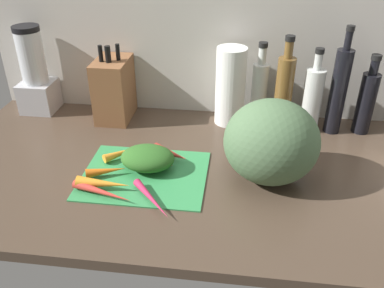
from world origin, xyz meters
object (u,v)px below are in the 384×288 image
Objects in this scene: winter_squash at (271,142)px; cutting_board at (145,174)px; blender_appliance at (35,76)px; bottle_1 at (284,91)px; bottle_2 at (312,99)px; carrot_5 at (106,171)px; bottle_3 at (338,90)px; carrot_2 at (151,199)px; carrot_1 at (102,192)px; paper_towel_roll at (230,87)px; bottle_4 at (366,101)px; bottle_0 at (259,91)px; knife_block at (114,89)px; carrot_4 at (170,153)px; carrot_3 at (122,153)px; carrot_6 at (156,162)px; carrot_0 at (103,184)px.

cutting_board is at bearing -174.63° from winter_squash.
cutting_board is 1.12× the size of blender_appliance.
bottle_2 is (9.42, -0.55, -1.93)cm from bottle_1.
carrot_5 is 0.31× the size of bottle_3.
bottle_1 is (35.10, 47.22, 11.55)cm from carrot_2.
carrot_1 is 81.10cm from bottle_3.
bottle_3 is at bearing -3.80° from paper_towel_roll.
carrot_2 is at bearing -142.46° from bottle_4.
bottle_0 is at bearing 61.56° from carrot_2.
knife_block reaches higher than bottle_4.
carrot_3 is at bearing -176.33° from carrot_4.
bottle_4 is (62.02, 47.65, 9.35)cm from carrot_2.
knife_block is 0.86× the size of blender_appliance.
cutting_board is 2.04× the size of carrot_2.
blender_appliance reaches higher than carrot_6.
carrot_0 is 16.29cm from carrot_3.
bottle_0 reaches higher than carrot_1.
carrot_3 is at bearing -137.12° from paper_towel_roll.
knife_block reaches higher than paper_towel_roll.
carrot_0 is at bearing 164.22° from carrot_2.
carrot_1 is 19.15cm from carrot_6.
bottle_3 is (66.34, 42.67, 12.47)cm from carrot_0.
carrot_1 is 1.58× the size of carrot_5.
carrot_0 reaches higher than carrot_1.
carrot_6 is at bearing 97.88° from carrot_2.
carrot_5 is (-1.28, 6.32, -0.33)cm from carrot_0.
blender_appliance is at bearing 179.18° from paper_towel_roll.
blender_appliance is 70.28cm from paper_towel_roll.
bottle_1 is at bearing -179.07° from bottle_4.
carrot_4 reaches higher than carrot_1.
carrot_1 is 0.56× the size of blender_appliance.
carrot_1 is at bearing -126.89° from cutting_board.
bottle_3 is at bearing 26.49° from carrot_4.
carrot_3 is 56.77cm from bottle_1.
carrot_0 is at bearing -131.69° from bottle_0.
knife_block is 0.95× the size of bottle_2.
bottle_2 is at bearing -0.70° from knife_block.
blender_appliance is 1.17× the size of bottle_4.
carrot_6 is 72.00cm from bottle_4.
bottle_2 reaches higher than bottle_4.
cutting_board is at bearing -62.26° from knife_block.
paper_towel_roll is 0.94× the size of bottle_0.
carrot_1 is at bearing -125.94° from carrot_4.
blender_appliance is 114.97cm from bottle_4.
carrot_4 is 0.36× the size of blender_appliance.
bottle_2 reaches higher than winter_squash.
bottle_4 is (32.03, 31.91, -0.58)cm from winter_squash.
knife_block is 1.01× the size of paper_towel_roll.
carrot_3 is at bearing -37.07° from blender_appliance.
carrot_4 reaches higher than carrot_2.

